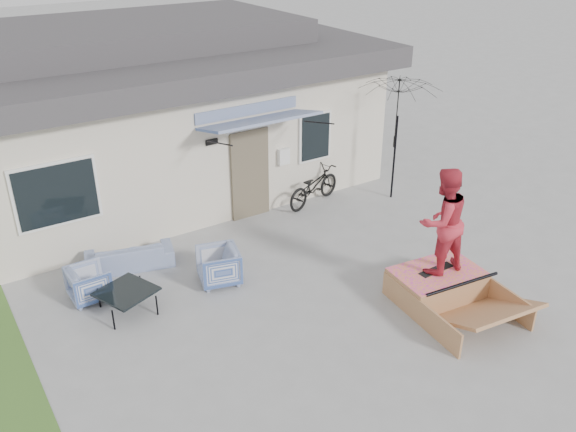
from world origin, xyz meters
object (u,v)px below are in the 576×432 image
patio_umbrella (397,130)px  skate_ramp (436,284)px  skateboard (436,269)px  armchair_right (218,264)px  bicycle (314,182)px  coffee_table (128,301)px  skater (443,220)px  armchair_left (89,282)px  loveseat (129,252)px

patio_umbrella → skate_ramp: patio_umbrella is taller
skateboard → armchair_right: bearing=139.3°
bicycle → skateboard: bicycle is taller
skateboard → coffee_table: bearing=151.0°
skateboard → skater: (0.00, -0.00, 1.01)m
armchair_right → skater: bearing=65.6°
coffee_table → skate_ramp: bearing=-28.3°
armchair_left → coffee_table: bearing=-151.0°
loveseat → coffee_table: (-0.57, -1.45, -0.12)m
armchair_right → patio_umbrella: 5.66m
skate_ramp → skater: 1.30m
armchair_left → loveseat: bearing=-56.6°
skater → skateboard: bearing=-85.5°
loveseat → bicycle: size_ratio=0.98×
armchair_right → skateboard: armchair_right is taller
patio_umbrella → skateboard: size_ratio=3.12×
patio_umbrella → skater: 4.33m
coffee_table → patio_umbrella: 7.43m
coffee_table → skater: (4.93, -2.60, 1.35)m
skate_ramp → skateboard: 0.29m
armchair_right → skater: size_ratio=0.39×
skate_ramp → skater: size_ratio=1.07×
coffee_table → skater: bearing=-27.8°
armchair_left → skate_ramp: 6.36m
loveseat → skater: skater is taller
armchair_right → bicycle: bicycle is taller
coffee_table → bicycle: bearing=19.2°
armchair_left → coffee_table: armchair_left is taller
armchair_left → patio_umbrella: patio_umbrella is taller
skateboard → skater: skater is taller
armchair_left → skateboard: size_ratio=0.95×
armchair_left → patio_umbrella: (7.63, 0.32, 1.39)m
skateboard → skate_ramp: bearing=-97.6°
skate_ramp → armchair_right: bearing=146.3°
armchair_left → armchair_right: bearing=-110.3°
armchair_left → patio_umbrella: 7.76m
bicycle → skate_ramp: (-0.42, -4.52, -0.30)m
bicycle → skater: size_ratio=0.89×
armchair_right → skateboard: bearing=65.6°
loveseat → armchair_right: 1.93m
skate_ramp → bicycle: bearing=91.1°
loveseat → bicycle: (4.78, 0.40, 0.23)m
loveseat → skateboard: (4.36, -4.06, 0.22)m
bicycle → skateboard: (-0.42, -4.46, -0.01)m
coffee_table → skateboard: 5.59m
bicycle → patio_umbrella: size_ratio=0.75×
loveseat → armchair_left: bearing=49.0°
patio_umbrella → skateboard: patio_umbrella is taller
bicycle → skater: skater is taller
patio_umbrella → armchair_right: bearing=-168.3°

